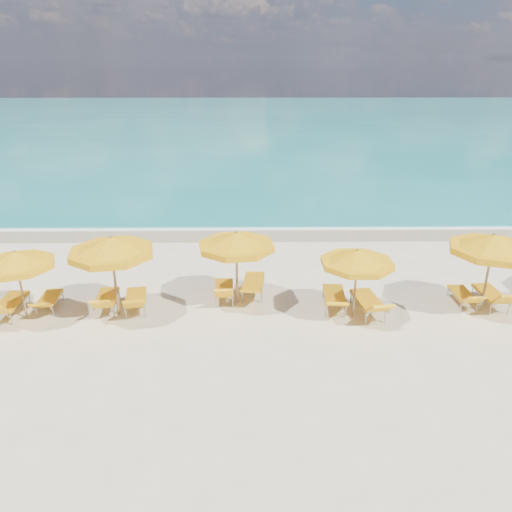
{
  "coord_description": "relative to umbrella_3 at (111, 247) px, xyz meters",
  "views": [
    {
      "loc": [
        -0.19,
        -13.74,
        7.26
      ],
      "look_at": [
        0.0,
        1.5,
        1.2
      ],
      "focal_mm": 35.0,
      "sensor_mm": 36.0,
      "label": 1
    }
  ],
  "objects": [
    {
      "name": "ground_plane",
      "position": [
        4.21,
        0.21,
        -2.17
      ],
      "size": [
        120.0,
        120.0,
        0.0
      ],
      "primitive_type": "plane",
      "color": "beige"
    },
    {
      "name": "ocean",
      "position": [
        4.21,
        48.21,
        -2.17
      ],
      "size": [
        120.0,
        80.0,
        0.3
      ],
      "primitive_type": "cube",
      "color": "#157671",
      "rests_on": "ground"
    },
    {
      "name": "wet_sand_band",
      "position": [
        4.21,
        7.61,
        -2.17
      ],
      "size": [
        120.0,
        2.6,
        0.01
      ],
      "primitive_type": "cube",
      "color": "tan",
      "rests_on": "ground"
    },
    {
      "name": "foam_line",
      "position": [
        4.21,
        8.41,
        -2.17
      ],
      "size": [
        120.0,
        1.2,
        0.03
      ],
      "primitive_type": "cube",
      "color": "white",
      "rests_on": "ground"
    },
    {
      "name": "whitecap_near",
      "position": [
        -1.79,
        17.21,
        -2.17
      ],
      "size": [
        14.0,
        0.36,
        0.05
      ],
      "primitive_type": "cube",
      "color": "white",
      "rests_on": "ground"
    },
    {
      "name": "whitecap_far",
      "position": [
        12.21,
        24.21,
        -2.17
      ],
      "size": [
        18.0,
        0.3,
        0.05
      ],
      "primitive_type": "cube",
      "color": "white",
      "rests_on": "ground"
    },
    {
      "name": "umbrella_2",
      "position": [
        -2.7,
        -0.23,
        -0.31
      ],
      "size": [
        2.29,
        2.29,
        2.19
      ],
      "rotation": [
        0.0,
        0.0,
        -0.06
      ],
      "color": "#9B794D",
      "rests_on": "ground"
    },
    {
      "name": "umbrella_3",
      "position": [
        0.0,
        0.0,
        0.0
      ],
      "size": [
        2.98,
        2.98,
        2.55
      ],
      "rotation": [
        0.0,
        0.0,
        -0.21
      ],
      "color": "#9B794D",
      "rests_on": "ground"
    },
    {
      "name": "umbrella_4",
      "position": [
        3.6,
        0.74,
        -0.11
      ],
      "size": [
        2.88,
        2.88,
        2.42
      ],
      "rotation": [
        0.0,
        0.0,
        -0.24
      ],
      "color": "#9B794D",
      "rests_on": "ground"
    },
    {
      "name": "umbrella_5",
      "position": [
        7.12,
        -0.23,
        -0.3
      ],
      "size": [
        2.84,
        2.84,
        2.2
      ],
      "rotation": [
        0.0,
        0.0,
        -0.4
      ],
      "color": "#9B794D",
      "rests_on": "ground"
    },
    {
      "name": "umbrella_6",
      "position": [
        11.15,
        0.08,
        -0.0
      ],
      "size": [
        2.64,
        2.64,
        2.55
      ],
      "rotation": [
        0.0,
        0.0,
        0.05
      ],
      "color": "#9B794D",
      "rests_on": "ground"
    },
    {
      "name": "lounger_2_left",
      "position": [
        -3.24,
        -0.05,
        -1.93
      ],
      "size": [
        0.68,
        1.92,
        0.91
      ],
      "rotation": [
        0.0,
        0.0,
        0.01
      ],
      "color": "#A5A8AD",
      "rests_on": "ground"
    },
    {
      "name": "lounger_2_right",
      "position": [
        -2.21,
        0.35,
        -1.97
      ],
      "size": [
        0.66,
        1.71,
        0.69
      ],
      "rotation": [
        0.0,
        0.0,
        0.07
      ],
      "color": "#A5A8AD",
      "rests_on": "ground"
    },
    {
      "name": "lounger_3_left",
      "position": [
        -0.4,
        0.28,
        -1.95
      ],
      "size": [
        0.8,
        1.87,
        0.85
      ],
      "rotation": [
        0.0,
        0.0,
        0.11
      ],
      "color": "#A5A8AD",
      "rests_on": "ground"
    },
    {
      "name": "lounger_3_right",
      "position": [
        0.49,
        0.26,
        -1.94
      ],
      "size": [
        0.91,
        1.91,
        0.86
      ],
      "rotation": [
        0.0,
        0.0,
        0.17
      ],
      "color": "#A5A8AD",
      "rests_on": "ground"
    },
    {
      "name": "lounger_4_left",
      "position": [
        3.18,
        0.93,
        -1.95
      ],
      "size": [
        0.68,
        1.79,
        0.86
      ],
      "rotation": [
        0.0,
        0.0,
        0.04
      ],
      "color": "#A5A8AD",
      "rests_on": "ground"
    },
    {
      "name": "lounger_4_right",
      "position": [
        4.12,
        1.31,
        -1.93
      ],
      "size": [
        0.84,
        2.14,
        0.75
      ],
      "rotation": [
        0.0,
        0.0,
        -0.08
      ],
      "color": "#A5A8AD",
      "rests_on": "ground"
    },
    {
      "name": "lounger_5_left",
      "position": [
        6.62,
        0.3,
        -1.93
      ],
      "size": [
        0.8,
        2.05,
        0.81
      ],
      "rotation": [
        0.0,
        0.0,
        -0.07
      ],
      "color": "#A5A8AD",
      "rests_on": "ground"
    },
    {
      "name": "lounger_5_right",
      "position": [
        7.6,
        -0.07,
        -1.93
      ],
      "size": [
        0.94,
        2.08,
        0.89
      ],
      "rotation": [
        0.0,
        0.0,
        0.14
      ],
      "color": "#A5A8AD",
      "rests_on": "ground"
    },
    {
      "name": "lounger_6_left",
      "position": [
        10.72,
        0.48,
        -1.97
      ],
      "size": [
        0.57,
        1.64,
        0.75
      ],
      "rotation": [
        0.0,
        0.0,
        -0.01
      ],
      "color": "#A5A8AD",
      "rests_on": "ground"
    },
    {
      "name": "lounger_6_right",
      "position": [
        11.57,
        0.4,
        -1.94
      ],
      "size": [
        0.69,
        1.84,
        0.89
      ],
      "rotation": [
        0.0,
        0.0,
        0.03
      ],
      "color": "#A5A8AD",
      "rests_on": "ground"
    }
  ]
}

